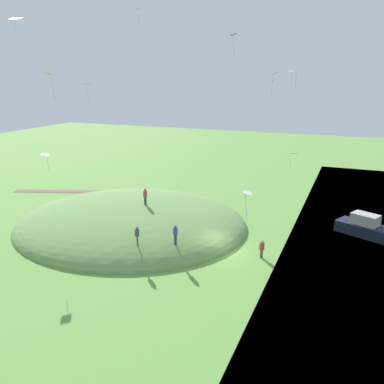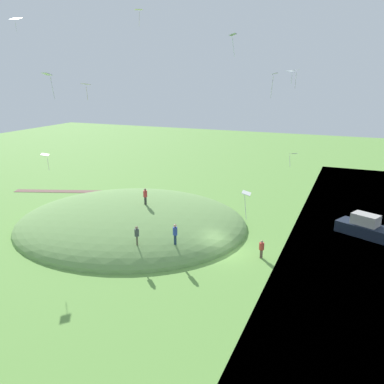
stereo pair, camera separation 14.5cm
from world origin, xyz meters
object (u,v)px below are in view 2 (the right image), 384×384
at_px(person_on_hilltop, 137,233).
at_px(kite_9, 295,71).
at_px(kite_10, 274,76).
at_px(kite_2, 16,19).
at_px(person_near_shore, 145,194).
at_px(person_walking_path, 175,232).
at_px(kite_6, 233,37).
at_px(kite_7, 45,155).
at_px(boat_on_lake, 374,231).
at_px(kite_8, 86,85).
at_px(person_with_child, 262,247).
at_px(kite_1, 48,76).
at_px(kite_4, 293,155).
at_px(kite_3, 246,195).
at_px(kite_0, 139,11).
at_px(kite_5, 290,72).

bearing_deg(person_on_hilltop, kite_9, -104.91).
bearing_deg(kite_10, kite_2, 12.45).
height_order(person_near_shore, kite_10, kite_10).
relative_size(person_walking_path, person_on_hilltop, 1.09).
bearing_deg(kite_2, kite_6, 175.49).
bearing_deg(kite_7, boat_on_lake, -156.26).
relative_size(kite_7, kite_8, 1.34).
xyz_separation_m(person_near_shore, person_with_child, (-12.84, 3.26, -2.31)).
distance_m(kite_1, kite_4, 21.32).
bearing_deg(person_with_child, kite_3, -96.06).
relative_size(kite_8, kite_9, 0.77).
relative_size(kite_1, kite_3, 0.90).
relative_size(person_on_hilltop, kite_7, 1.13).
bearing_deg(kite_3, kite_6, -63.14).
bearing_deg(kite_7, kite_0, -89.66).
height_order(kite_4, kite_5, kite_5).
xyz_separation_m(person_with_child, kite_0, (18.97, -14.06, 21.31)).
xyz_separation_m(kite_2, kite_7, (-5.00, 3.46, -11.82)).
bearing_deg(kite_3, person_on_hilltop, -17.78).
relative_size(person_walking_path, kite_9, 1.28).
relative_size(kite_1, kite_5, 1.18).
height_order(kite_1, kite_2, kite_2).
distance_m(kite_3, kite_8, 12.82).
relative_size(person_near_shore, kite_9, 1.20).
bearing_deg(kite_5, person_near_shore, 41.25).
xyz_separation_m(person_walking_path, kite_7, (12.19, 0.84, 5.71)).
height_order(person_on_hilltop, kite_2, kite_2).
height_order(person_near_shore, kite_4, kite_4).
bearing_deg(kite_5, kite_10, 90.76).
bearing_deg(person_near_shore, kite_6, -85.33).
bearing_deg(kite_7, person_near_shore, -130.75).
distance_m(person_on_hilltop, kite_8, 12.55).
height_order(person_near_shore, kite_7, kite_7).
bearing_deg(kite_0, kite_10, 153.26).
height_order(boat_on_lake, kite_6, kite_6).
relative_size(kite_1, kite_6, 1.04).
bearing_deg(kite_8, person_near_shore, -78.58).
bearing_deg(person_near_shore, kite_8, -137.34).
xyz_separation_m(kite_3, kite_6, (2.87, -5.67, 9.87)).
xyz_separation_m(boat_on_lake, kite_6, (11.24, 10.43, 16.81)).
bearing_deg(boat_on_lake, person_on_hilltop, 60.61).
bearing_deg(boat_on_lake, kite_4, 50.76).
xyz_separation_m(person_near_shore, kite_2, (11.03, 3.54, 16.65)).
distance_m(person_walking_path, kite_4, 12.56).
relative_size(person_walking_path, kite_2, 1.39).
distance_m(person_near_shore, kite_6, 18.43).
xyz_separation_m(kite_5, kite_10, (-0.12, 8.98, -0.40)).
bearing_deg(boat_on_lake, kite_0, 13.96).
height_order(boat_on_lake, kite_10, kite_10).
bearing_deg(kite_3, person_near_shore, -39.28).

